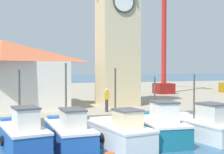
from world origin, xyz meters
TOP-DOWN VIEW (x-y plane):
  - quay_wharf at (0.00, 26.64)m, footprint 120.00×40.00m
  - fishing_boat_far_left at (-5.04, 3.30)m, footprint 2.62×4.98m
  - fishing_boat_left_outer at (-2.66, 3.57)m, footprint 2.07×5.30m
  - fishing_boat_left_inner at (-0.06, 2.75)m, footprint 2.61×4.75m
  - fishing_boat_mid_left at (2.44, 3.25)m, footprint 2.40×5.05m
  - fishing_boat_center at (5.21, 3.10)m, footprint 2.89×5.32m
  - clock_tower at (2.76, 11.53)m, footprint 3.48×3.48m
  - warehouse_left at (-6.19, 12.59)m, footprint 9.79×7.28m
  - port_crane_far at (11.29, 20.35)m, footprint 4.37×10.76m
  - dock_worker_near_tower at (0.75, 7.93)m, footprint 0.34×0.22m

SIDE VIEW (x-z plane):
  - quay_wharf at x=0.00m, z-range 0.00..1.11m
  - fishing_boat_center at x=5.21m, z-range -1.18..2.61m
  - fishing_boat_left_inner at x=-0.06m, z-range -1.35..2.81m
  - fishing_boat_left_outer at x=-2.66m, z-range -1.48..2.96m
  - fishing_boat_mid_left at x=2.44m, z-range -1.03..2.62m
  - fishing_boat_far_left at x=-5.04m, z-range -1.24..2.86m
  - dock_worker_near_tower at x=0.75m, z-range 1.15..2.77m
  - warehouse_left at x=-6.19m, z-range 1.17..6.35m
  - clock_tower at x=2.76m, z-range 0.73..15.28m
  - port_crane_far at x=11.29m, z-range -0.70..17.39m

